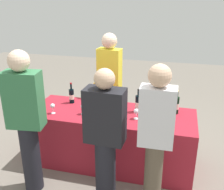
{
  "coord_description": "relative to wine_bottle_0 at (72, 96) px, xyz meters",
  "views": [
    {
      "loc": [
        0.8,
        -3.09,
        2.25
      ],
      "look_at": [
        0.0,
        0.0,
        1.01
      ],
      "focal_mm": 42.71,
      "sensor_mm": 36.0,
      "label": 1
    }
  ],
  "objects": [
    {
      "name": "guest_1",
      "position": [
        0.76,
        -0.92,
        -0.02
      ],
      "size": [
        0.42,
        0.24,
        1.57
      ],
      "rotation": [
        0.0,
        0.0,
        -0.04
      ],
      "color": "black",
      "rests_on": "ground_plane"
    },
    {
      "name": "wine_bottle_0",
      "position": [
        0.0,
        0.0,
        0.0
      ],
      "size": [
        0.07,
        0.07,
        0.3
      ],
      "color": "black",
      "rests_on": "tasting_table"
    },
    {
      "name": "wine_glass_3",
      "position": [
        0.98,
        -0.28,
        -0.01
      ],
      "size": [
        0.07,
        0.07,
        0.14
      ],
      "color": "silver",
      "rests_on": "tasting_table"
    },
    {
      "name": "server_pouring",
      "position": [
        0.44,
        0.45,
        0.09
      ],
      "size": [
        0.36,
        0.23,
        1.7
      ],
      "rotation": [
        0.0,
        0.0,
        3.04
      ],
      "color": "brown",
      "rests_on": "ground_plane"
    },
    {
      "name": "ground_plane",
      "position": [
        0.64,
        -0.18,
        -0.87
      ],
      "size": [
        12.0,
        12.0,
        0.0
      ],
      "primitive_type": "plane",
      "color": "slate"
    },
    {
      "name": "wine_bottle_5",
      "position": [
        1.23,
        0.01,
        0.0
      ],
      "size": [
        0.08,
        0.08,
        0.31
      ],
      "color": "black",
      "rests_on": "tasting_table"
    },
    {
      "name": "wine_glass_0",
      "position": [
        -0.1,
        -0.4,
        -0.01
      ],
      "size": [
        0.06,
        0.06,
        0.14
      ],
      "color": "silver",
      "rests_on": "tasting_table"
    },
    {
      "name": "wine_glass_2",
      "position": [
        0.71,
        -0.36,
        0.0
      ],
      "size": [
        0.07,
        0.07,
        0.15
      ],
      "color": "silver",
      "rests_on": "tasting_table"
    },
    {
      "name": "wine_bottle_6",
      "position": [
        1.46,
        0.01,
        0.01
      ],
      "size": [
        0.07,
        0.07,
        0.32
      ],
      "color": "black",
      "rests_on": "tasting_table"
    },
    {
      "name": "wine_bottle_1",
      "position": [
        0.36,
        -0.03,
        0.02
      ],
      "size": [
        0.07,
        0.07,
        0.34
      ],
      "color": "black",
      "rests_on": "tasting_table"
    },
    {
      "name": "wine_bottle_2",
      "position": [
        0.54,
        0.01,
        0.0
      ],
      "size": [
        0.07,
        0.07,
        0.31
      ],
      "color": "black",
      "rests_on": "tasting_table"
    },
    {
      "name": "guest_0",
      "position": [
        -0.14,
        -0.94,
        0.07
      ],
      "size": [
        0.42,
        0.27,
        1.71
      ],
      "rotation": [
        0.0,
        0.0,
        0.13
      ],
      "color": "black",
      "rests_on": "ground_plane"
    },
    {
      "name": "wine_bottle_3",
      "position": [
        0.97,
        -0.07,
        0.01
      ],
      "size": [
        0.08,
        0.08,
        0.32
      ],
      "color": "black",
      "rests_on": "tasting_table"
    },
    {
      "name": "guest_2",
      "position": [
        1.28,
        -0.92,
        0.05
      ],
      "size": [
        0.35,
        0.22,
        1.65
      ],
      "rotation": [
        0.0,
        0.0,
        0.02
      ],
      "color": "brown",
      "rests_on": "ground_plane"
    },
    {
      "name": "tasting_table",
      "position": [
        0.64,
        -0.18,
        -0.49
      ],
      "size": [
        2.17,
        0.8,
        0.76
      ],
      "primitive_type": "cube",
      "color": "maroon",
      "rests_on": "ground_plane"
    },
    {
      "name": "wine_bottle_4",
      "position": [
        1.12,
        -0.09,
        0.0
      ],
      "size": [
        0.08,
        0.08,
        0.31
      ],
      "color": "black",
      "rests_on": "tasting_table"
    },
    {
      "name": "wine_glass_1",
      "position": [
        0.29,
        -0.32,
        -0.01
      ],
      "size": [
        0.07,
        0.07,
        0.14
      ],
      "color": "silver",
      "rests_on": "tasting_table"
    }
  ]
}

